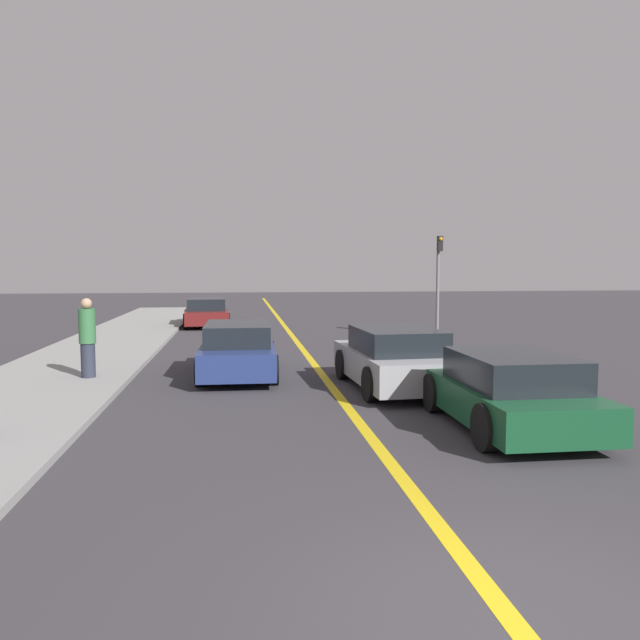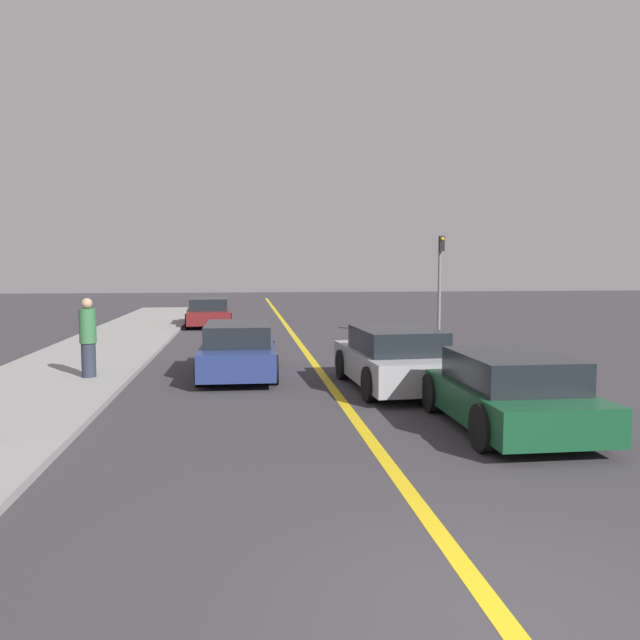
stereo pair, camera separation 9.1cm
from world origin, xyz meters
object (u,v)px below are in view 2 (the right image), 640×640
Objects in this scene: car_far_distant at (238,350)px; traffic_light at (440,275)px; car_near_right_lane at (507,392)px; car_ahead_center at (395,359)px; car_parked_left_lot at (208,313)px; pedestrian_far_standing at (88,338)px.

car_far_distant is 1.15× the size of traffic_light.
traffic_light is (2.98, 12.77, 1.71)m from car_near_right_lane.
car_far_distant is (-4.38, 5.57, 0.02)m from car_near_right_lane.
car_far_distant reaches higher than car_near_right_lane.
car_ahead_center is 15.51m from car_parked_left_lot.
car_parked_left_lot is at bearing 107.61° from car_near_right_lane.
car_parked_left_lot is (-4.78, 14.76, -0.04)m from car_ahead_center.
car_ahead_center reaches higher than car_far_distant.
car_far_distant is (-3.38, 2.04, -0.02)m from car_ahead_center.
car_ahead_center is 3.95m from car_far_distant.
traffic_light is at bearing 45.27° from car_far_distant.
car_ahead_center reaches higher than car_parked_left_lot.
car_parked_left_lot is at bearing 97.13° from car_far_distant.
pedestrian_far_standing is (-3.38, -0.47, 0.40)m from car_far_distant.
pedestrian_far_standing is at bearing 146.78° from car_near_right_lane.
car_parked_left_lot is (-1.40, 12.72, -0.02)m from car_far_distant.
pedestrian_far_standing is 0.48× the size of traffic_light.
pedestrian_far_standing is (-1.98, -13.18, 0.42)m from car_parked_left_lot.
car_near_right_lane is 9.30m from pedestrian_far_standing.
traffic_light reaches higher than car_far_distant.
car_ahead_center reaches higher than car_near_right_lane.
car_near_right_lane is 1.06× the size of traffic_light.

